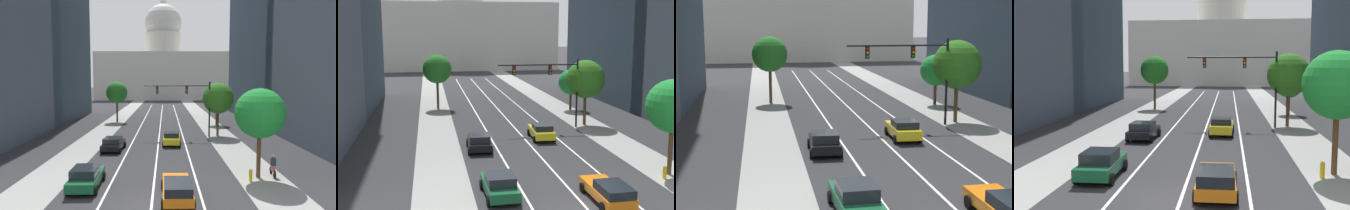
% 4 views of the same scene
% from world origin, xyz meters
% --- Properties ---
extents(ground_plane, '(400.00, 400.00, 0.00)m').
position_xyz_m(ground_plane, '(0.00, 40.00, 0.00)').
color(ground_plane, '#2B2B2D').
extents(sidewalk_left, '(3.84, 130.00, 0.01)m').
position_xyz_m(sidewalk_left, '(-8.21, 35.00, 0.01)').
color(sidewalk_left, gray).
rests_on(sidewalk_left, ground).
extents(sidewalk_right, '(3.84, 130.00, 0.01)m').
position_xyz_m(sidewalk_right, '(8.21, 35.00, 0.01)').
color(sidewalk_right, gray).
rests_on(sidewalk_right, ground).
extents(lane_stripe_left, '(0.16, 90.00, 0.01)m').
position_xyz_m(lane_stripe_left, '(-3.15, 25.00, 0.01)').
color(lane_stripe_left, white).
rests_on(lane_stripe_left, ground).
extents(lane_stripe_center, '(0.16, 90.00, 0.01)m').
position_xyz_m(lane_stripe_center, '(0.00, 25.00, 0.01)').
color(lane_stripe_center, white).
rests_on(lane_stripe_center, ground).
extents(lane_stripe_right, '(0.16, 90.00, 0.01)m').
position_xyz_m(lane_stripe_right, '(3.15, 25.00, 0.01)').
color(lane_stripe_right, white).
rests_on(lane_stripe_right, ground).
extents(capitol_building, '(48.85, 28.02, 37.70)m').
position_xyz_m(capitol_building, '(0.00, 100.86, 11.57)').
color(capitol_building, beige).
rests_on(capitol_building, ground).
extents(car_yellow, '(2.18, 4.25, 1.51)m').
position_xyz_m(car_yellow, '(1.57, 16.59, 0.78)').
color(car_yellow, yellow).
rests_on(car_yellow, ground).
extents(car_orange, '(2.07, 4.76, 1.41)m').
position_xyz_m(car_orange, '(1.58, 0.70, 0.75)').
color(car_orange, orange).
rests_on(car_orange, ground).
extents(car_black, '(2.27, 4.21, 1.44)m').
position_xyz_m(car_black, '(-4.72, 13.74, 0.75)').
color(car_black, black).
rests_on(car_black, ground).
extents(car_green, '(2.14, 4.33, 1.53)m').
position_xyz_m(car_green, '(-4.72, 2.83, 0.78)').
color(car_green, '#14512D').
rests_on(car_green, ground).
extents(traffic_signal_mast, '(8.62, 0.39, 7.29)m').
position_xyz_m(traffic_signal_mast, '(3.95, 21.06, 5.23)').
color(traffic_signal_mast, black).
rests_on(traffic_signal_mast, ground).
extents(street_tree_near_left, '(3.77, 3.77, 7.12)m').
position_xyz_m(street_tree_near_left, '(-7.74, 35.06, 5.21)').
color(street_tree_near_left, '#51381E').
rests_on(street_tree_near_left, ground).
extents(street_tree_near_right, '(3.23, 3.23, 5.27)m').
position_xyz_m(street_tree_near_right, '(9.26, 31.02, 3.63)').
color(street_tree_near_right, '#51381E').
rests_on(street_tree_near_right, ground).
extents(street_tree_far_right, '(4.14, 4.14, 7.12)m').
position_xyz_m(street_tree_far_right, '(7.86, 21.99, 5.03)').
color(street_tree_far_right, '#51381E').
rests_on(street_tree_far_right, ground).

